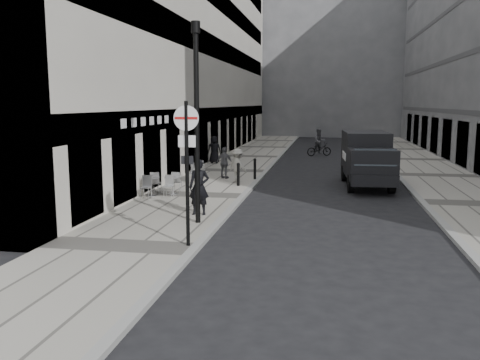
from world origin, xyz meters
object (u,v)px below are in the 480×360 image
(sign_post, at_px, (187,154))
(lamppost, at_px, (197,113))
(panel_van, at_px, (367,156))
(cyclist, at_px, (319,145))
(walking_man, at_px, (199,187))

(sign_post, bearing_deg, lamppost, 94.79)
(sign_post, height_order, lamppost, lamppost)
(panel_van, height_order, cyclist, panel_van)
(walking_man, relative_size, sign_post, 0.50)
(sign_post, height_order, cyclist, sign_post)
(lamppost, relative_size, cyclist, 3.07)
(lamppost, xyz_separation_m, panel_van, (5.75, 8.88, -2.12))
(sign_post, xyz_separation_m, panel_van, (5.35, 11.45, -1.13))
(sign_post, bearing_deg, cyclist, 79.19)
(walking_man, relative_size, cyclist, 0.94)
(lamppost, height_order, panel_van, lamppost)
(walking_man, relative_size, lamppost, 0.31)
(cyclist, bearing_deg, sign_post, -120.63)
(walking_man, distance_m, cyclist, 21.40)
(lamppost, distance_m, cyclist, 22.64)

